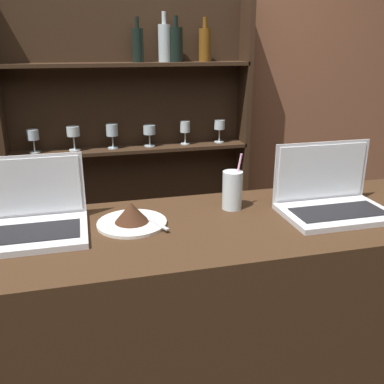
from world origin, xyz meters
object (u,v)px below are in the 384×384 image
at_px(laptop_far, 331,198).
at_px(laptop_near, 35,218).
at_px(cake_plate, 132,217).
at_px(water_glass, 232,190).

bearing_deg(laptop_far, laptop_near, 175.36).
bearing_deg(laptop_near, laptop_far, -4.64).
relative_size(laptop_near, cake_plate, 1.37).
distance_m(laptop_near, cake_plate, 0.28).
height_order(laptop_far, water_glass, laptop_far).
xyz_separation_m(laptop_near, laptop_far, (0.94, -0.08, 0.00)).
bearing_deg(cake_plate, water_glass, 9.10).
relative_size(laptop_near, laptop_far, 0.85).
relative_size(cake_plate, water_glass, 1.14).
relative_size(laptop_near, water_glass, 1.56).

